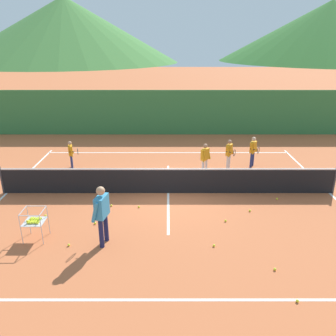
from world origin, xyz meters
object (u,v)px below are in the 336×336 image
(student_2, at_px, (230,152))
(instructor, at_px, (103,210))
(tennis_net, at_px, (169,181))
(student_0, at_px, (72,152))
(student_3, at_px, (254,149))
(tennis_ball_7, at_px, (215,246))
(ball_cart, at_px, (35,220))
(tennis_ball_9, at_px, (298,301))
(tennis_ball_3, at_px, (251,211))
(tennis_ball_8, at_px, (70,245))
(tennis_ball_0, at_px, (46,215))
(tennis_ball_11, at_px, (276,269))
(tennis_ball_1, at_px, (96,223))
(tennis_ball_5, at_px, (226,221))
(tennis_ball_2, at_px, (112,205))
(student_1, at_px, (206,156))
(tennis_ball_10, at_px, (278,199))
(tennis_ball_4, at_px, (140,207))

(student_2, bearing_deg, instructor, -127.49)
(tennis_net, bearing_deg, student_0, 148.18)
(student_0, bearing_deg, student_3, 1.18)
(student_0, height_order, tennis_ball_7, student_0)
(instructor, bearing_deg, ball_cart, 173.10)
(instructor, xyz_separation_m, tennis_ball_9, (4.55, -2.24, -1.00))
(ball_cart, relative_size, tennis_ball_3, 13.22)
(tennis_ball_3, height_order, tennis_ball_9, same)
(instructor, bearing_deg, student_3, 47.74)
(tennis_ball_8, bearing_deg, student_2, 47.63)
(instructor, relative_size, tennis_ball_0, 25.30)
(tennis_net, bearing_deg, tennis_ball_11, -59.54)
(student_2, xyz_separation_m, tennis_ball_0, (-6.53, -4.21, -0.76))
(tennis_ball_7, bearing_deg, tennis_ball_1, 161.16)
(instructor, relative_size, tennis_ball_1, 25.30)
(tennis_ball_7, distance_m, tennis_ball_8, 3.97)
(ball_cart, bearing_deg, tennis_ball_5, 9.75)
(instructor, bearing_deg, tennis_ball_2, 93.99)
(tennis_ball_3, bearing_deg, student_1, 109.92)
(tennis_ball_2, distance_m, tennis_ball_7, 3.96)
(student_1, height_order, student_2, student_1)
(tennis_ball_10, bearing_deg, tennis_ball_2, -174.98)
(instructor, relative_size, student_2, 1.31)
(student_0, relative_size, tennis_ball_10, 17.79)
(tennis_ball_2, relative_size, tennis_ball_5, 1.00)
(student_0, height_order, ball_cart, student_0)
(student_3, xyz_separation_m, tennis_ball_0, (-7.63, -4.53, -0.78))
(student_1, bearing_deg, tennis_ball_0, -146.69)
(instructor, bearing_deg, student_1, 57.10)
(tennis_ball_10, bearing_deg, tennis_net, 171.93)
(tennis_ball_5, xyz_separation_m, tennis_ball_7, (-0.53, -1.34, 0.00))
(student_1, bearing_deg, tennis_ball_3, -70.08)
(tennis_ball_4, bearing_deg, student_2, 45.07)
(tennis_ball_4, height_order, tennis_ball_11, same)
(student_1, relative_size, tennis_ball_10, 19.75)
(student_3, bearing_deg, tennis_ball_0, -149.30)
(tennis_ball_10, bearing_deg, tennis_ball_3, -142.88)
(tennis_ball_11, bearing_deg, tennis_ball_1, 155.55)
(tennis_net, height_order, ball_cart, tennis_net)
(tennis_ball_0, height_order, tennis_ball_4, same)
(tennis_ball_5, xyz_separation_m, tennis_ball_8, (-4.50, -1.31, 0.00))
(tennis_net, bearing_deg, instructor, -118.51)
(student_0, bearing_deg, tennis_ball_3, -30.34)
(tennis_ball_2, xyz_separation_m, tennis_ball_5, (3.71, -1.03, 0.00))
(tennis_ball_7, xyz_separation_m, tennis_ball_11, (1.36, -1.01, 0.00))
(student_2, distance_m, tennis_ball_9, 8.00)
(tennis_net, xyz_separation_m, tennis_ball_11, (2.61, -4.44, -0.47))
(tennis_ball_0, xyz_separation_m, tennis_ball_3, (6.60, 0.34, 0.00))
(student_0, bearing_deg, tennis_ball_2, -58.10)
(tennis_ball_4, bearing_deg, tennis_ball_11, -42.42)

